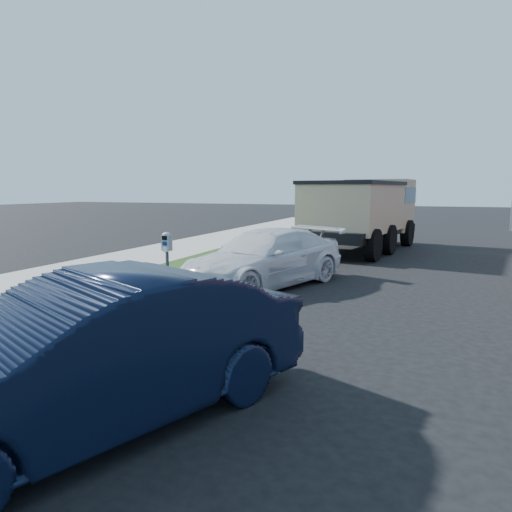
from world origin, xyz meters
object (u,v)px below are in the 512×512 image
at_px(parking_meter, 167,252).
at_px(navy_sedan, 91,354).
at_px(white_wagon, 267,258).
at_px(dump_truck, 364,210).

distance_m(parking_meter, navy_sedan, 4.60).
xyz_separation_m(parking_meter, white_wagon, (1.03, 2.86, -0.46)).
height_order(white_wagon, navy_sedan, navy_sedan).
distance_m(parking_meter, white_wagon, 3.07).
xyz_separation_m(white_wagon, navy_sedan, (0.78, -7.07, 0.08)).
xyz_separation_m(parking_meter, navy_sedan, (1.81, -4.21, -0.38)).
bearing_deg(navy_sedan, white_wagon, 118.62).
bearing_deg(parking_meter, white_wagon, 76.60).
bearing_deg(dump_truck, navy_sedan, -82.30).
relative_size(parking_meter, navy_sedan, 0.30).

